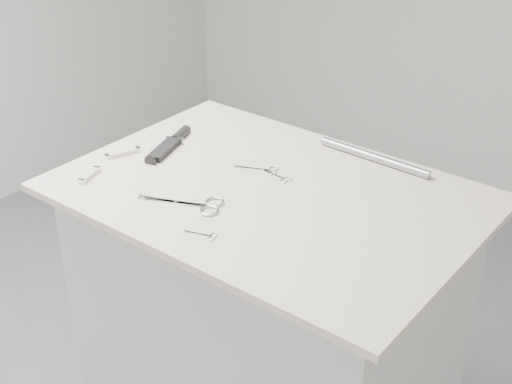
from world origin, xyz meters
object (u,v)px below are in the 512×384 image
Objects in this scene: embroidery_scissors_b at (280,177)px; pocket_knife_b at (123,153)px; plinth at (267,340)px; tiny_scissors at (205,235)px; pocket_knife_a at (90,175)px; embroidery_scissors_a at (264,170)px; large_shears at (199,205)px; sheathed_knife at (172,143)px; metal_rail at (374,157)px.

pocket_knife_b reaches higher than embroidery_scissors_b.
tiny_scissors reaches higher than plinth.
embroidery_scissors_a is at bearing -65.50° from pocket_knife_a.
large_shears is 0.34m from sheathed_knife.
metal_rail is (0.54, 0.38, 0.00)m from pocket_knife_b.
large_shears is (-0.08, -0.16, 0.47)m from plinth.
embroidery_scissors_b is at bearing 50.59° from large_shears.
sheathed_knife is 0.54m from metal_rail.
sheathed_knife reaches higher than pocket_knife_b.
pocket_knife_b is (-0.42, -0.08, 0.48)m from plinth.
plinth is 0.51m from large_shears.
pocket_knife_a is (-0.03, -0.26, -0.00)m from sheathed_knife.
sheathed_knife is (-0.29, -0.04, 0.01)m from embroidery_scissors_a.
metal_rail is (0.14, 0.23, 0.01)m from embroidery_scissors_b.
metal_rail is at bearing -79.71° from sheathed_knife.
pocket_knife_a is (-0.39, -0.22, 0.47)m from plinth.
metal_rail reaches higher than embroidery_scissors_a.
pocket_knife_a is (-0.41, 0.03, 0.00)m from tiny_scissors.
pocket_knife_b reaches higher than pocket_knife_a.
sheathed_knife is (-0.38, 0.29, 0.01)m from tiny_scissors.
pocket_knife_b is at bearing 135.50° from sheathed_knife.
large_shears is 0.62× the size of metal_rail.
embroidery_scissors_b is 0.48m from pocket_knife_a.
large_shears is at bearing -97.21° from pocket_knife_a.
tiny_scissors is 0.37× the size of sheathed_knife.
large_shears is 0.24m from embroidery_scissors_b.
sheathed_knife is (-0.34, -0.03, 0.01)m from embroidery_scissors_b.
pocket_knife_b is (-0.03, 0.14, 0.00)m from pocket_knife_a.
tiny_scissors is at bearing -89.93° from pocket_knife_b.
embroidery_scissors_b is at bearing -70.72° from pocket_knife_a.
pocket_knife_a is (-0.38, -0.29, 0.00)m from embroidery_scissors_b.
pocket_knife_a is at bearing 167.40° from large_shears.
metal_rail reaches higher than embroidery_scissors_b.
embroidery_scissors_b is 0.26m from metal_rail.
embroidery_scissors_b and tiny_scissors have the same top height.
tiny_scissors is 0.75× the size of pocket_knife_b.
pocket_knife_b is at bearing -179.50° from embroidery_scissors_a.
pocket_knife_a is at bearing -147.58° from pocket_knife_b.
tiny_scissors is (0.02, -0.25, 0.47)m from plinth.
sheathed_knife is (-0.28, 0.20, 0.00)m from large_shears.
large_shears is at bearing -143.24° from sheathed_knife.
embroidery_scissors_a is 0.29m from sheathed_knife.
sheathed_knife is at bearing 163.36° from embroidery_scissors_a.
sheathed_knife is at bearing -25.50° from pocket_knife_a.
sheathed_knife reaches higher than pocket_knife_a.
large_shears is at bearing -116.95° from plinth.
pocket_knife_b reaches higher than tiny_scissors.
embroidery_scissors_b is at bearing 103.47° from plinth.
embroidery_scissors_a is at bearing 133.25° from plinth.
large_shears is at bearing 119.24° from tiny_scissors.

